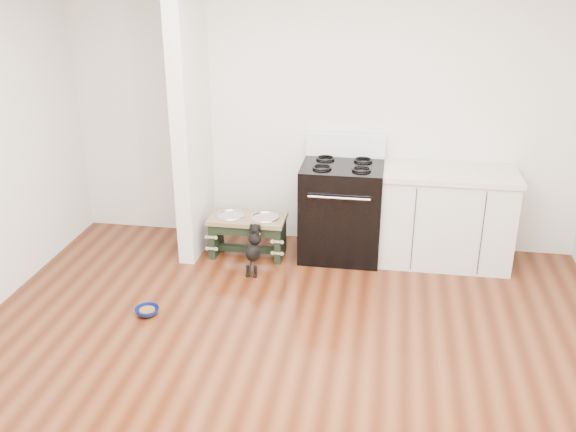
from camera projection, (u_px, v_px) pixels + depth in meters
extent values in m
plane|color=#3F1A0B|center=(276.00, 387.00, 4.40)|extent=(5.00, 5.00, 0.00)
plane|color=silver|center=(321.00, 110.00, 6.16)|extent=(5.00, 0.00, 5.00)
cube|color=silver|center=(191.00, 115.00, 5.97)|extent=(0.15, 0.80, 2.70)
cube|color=black|center=(341.00, 211.00, 6.15)|extent=(0.76, 0.65, 0.92)
cube|color=black|center=(338.00, 229.00, 5.89)|extent=(0.58, 0.02, 0.50)
cylinder|color=silver|center=(339.00, 198.00, 5.73)|extent=(0.56, 0.02, 0.02)
cube|color=white|center=(346.00, 145.00, 6.18)|extent=(0.76, 0.08, 0.22)
torus|color=black|center=(322.00, 167.00, 5.86)|extent=(0.18, 0.18, 0.02)
torus|color=black|center=(361.00, 169.00, 5.81)|extent=(0.18, 0.18, 0.02)
torus|color=black|center=(325.00, 158.00, 6.12)|extent=(0.18, 0.18, 0.02)
torus|color=black|center=(363.00, 160.00, 6.07)|extent=(0.18, 0.18, 0.02)
cube|color=silver|center=(445.00, 219.00, 6.03)|extent=(1.20, 0.60, 0.86)
cube|color=#BDB4A2|center=(450.00, 173.00, 5.86)|extent=(1.24, 0.64, 0.05)
cube|color=black|center=(443.00, 267.00, 5.94)|extent=(1.20, 0.06, 0.10)
cube|color=black|center=(216.00, 235.00, 6.29)|extent=(0.06, 0.35, 0.36)
cube|color=black|center=(280.00, 240.00, 6.19)|extent=(0.06, 0.35, 0.36)
cube|color=black|center=(244.00, 231.00, 6.04)|extent=(0.58, 0.03, 0.09)
cube|color=black|center=(248.00, 249.00, 6.29)|extent=(0.58, 0.06, 0.06)
cube|color=brown|center=(248.00, 219.00, 6.17)|extent=(0.73, 0.39, 0.04)
cylinder|color=silver|center=(230.00, 217.00, 6.19)|extent=(0.25, 0.25, 0.05)
cylinder|color=silver|center=(265.00, 220.00, 6.14)|extent=(0.25, 0.25, 0.05)
torus|color=silver|center=(230.00, 215.00, 6.18)|extent=(0.28, 0.28, 0.02)
torus|color=silver|center=(265.00, 217.00, 6.13)|extent=(0.28, 0.28, 0.02)
cylinder|color=black|center=(248.00, 271.00, 5.87)|extent=(0.03, 0.03, 0.11)
cylinder|color=black|center=(255.00, 271.00, 5.85)|extent=(0.03, 0.03, 0.11)
sphere|color=black|center=(248.00, 275.00, 5.87)|extent=(0.04, 0.04, 0.04)
sphere|color=black|center=(255.00, 276.00, 5.86)|extent=(0.04, 0.04, 0.04)
ellipsoid|color=black|center=(253.00, 253.00, 5.87)|extent=(0.13, 0.30, 0.26)
sphere|color=black|center=(255.00, 239.00, 5.91)|extent=(0.12, 0.12, 0.12)
sphere|color=black|center=(255.00, 229.00, 5.92)|extent=(0.10, 0.10, 0.10)
sphere|color=black|center=(253.00, 226.00, 5.98)|extent=(0.04, 0.04, 0.04)
sphere|color=black|center=(261.00, 227.00, 5.97)|extent=(0.04, 0.04, 0.04)
cylinder|color=black|center=(250.00, 267.00, 5.80)|extent=(0.02, 0.08, 0.10)
torus|color=#F1466B|center=(255.00, 234.00, 5.92)|extent=(0.10, 0.06, 0.09)
imported|color=#0C1757|center=(147.00, 311.00, 5.25)|extent=(0.25, 0.25, 0.06)
cylinder|color=brown|center=(147.00, 311.00, 5.25)|extent=(0.13, 0.13, 0.03)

